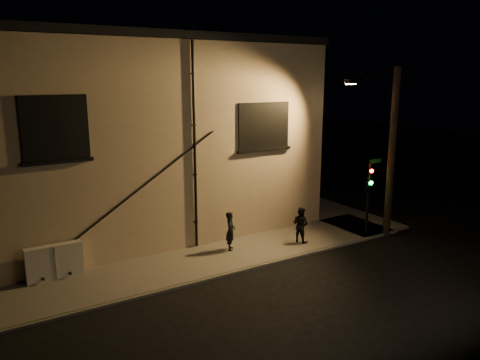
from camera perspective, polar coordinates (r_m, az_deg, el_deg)
ground at (r=18.46m, az=3.97°, el=-10.11°), size 90.00×90.00×0.00m
sidewalk at (r=22.49m, az=-0.07°, el=-5.68°), size 21.00×16.00×0.12m
building at (r=23.96m, az=-14.69°, el=5.70°), size 16.20×12.23×8.80m
utility_cabinet at (r=17.82m, az=-21.67°, el=-9.28°), size 1.91×0.32×1.25m
pedestrian_a at (r=19.19m, az=-1.17°, el=-6.23°), size 0.64×0.70×1.61m
pedestrian_b at (r=20.28m, az=7.39°, el=-5.40°), size 0.79×0.90×1.54m
traffic_signal at (r=21.45m, az=15.28°, el=-0.60°), size 1.18×1.96×3.36m
streetlamp_pole at (r=21.50m, az=17.77°, el=3.55°), size 2.03×1.40×7.50m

